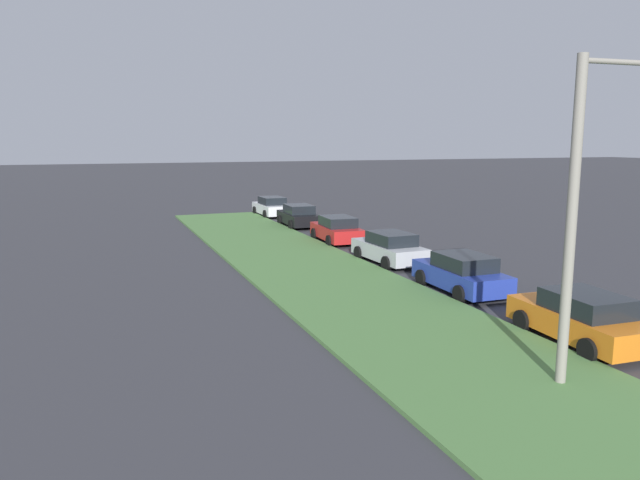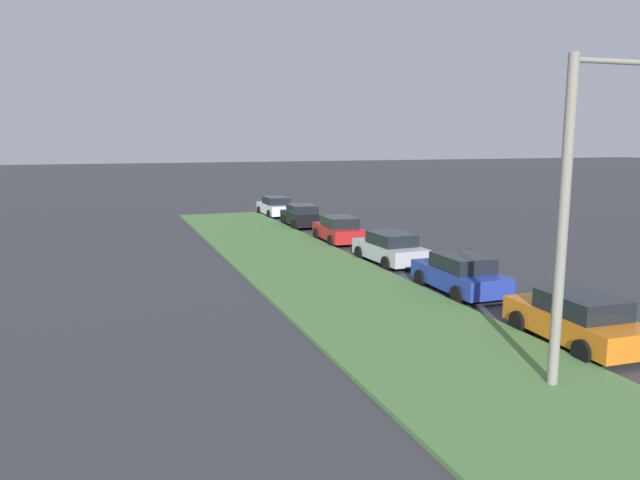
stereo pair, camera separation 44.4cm
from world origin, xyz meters
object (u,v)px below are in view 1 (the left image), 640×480
parked_car_blue (461,273)px  streetlight (586,198)px  parked_car_silver (390,248)px  parked_car_white (272,207)px  parked_car_black (298,216)px  parked_car_red (337,230)px  parked_car_orange (581,318)px

parked_car_blue → streetlight: bearing=164.0°
parked_car_silver → parked_car_white: bearing=-1.8°
parked_car_blue → streetlight: size_ratio=0.58×
parked_car_black → streetlight: streetlight is taller
parked_car_black → parked_car_silver: bearing=-177.6°
parked_car_black → streetlight: size_ratio=0.58×
parked_car_silver → streetlight: (-14.00, 2.51, 3.67)m
parked_car_black → parked_car_white: bearing=2.8°
streetlight → parked_car_blue: bearing=-17.1°
streetlight → parked_car_black: bearing=-5.2°
parked_car_black → parked_car_red: bearing=-177.7°
parked_car_silver → parked_car_black: (12.79, 0.07, 0.00)m
parked_car_orange → streetlight: 4.93m
parked_car_orange → parked_car_blue: same height
parked_car_orange → parked_car_white: bearing=2.9°
streetlight → parked_car_orange: bearing=-47.1°
parked_car_orange → parked_car_silver: 11.77m
parked_car_red → parked_car_black: same height
parked_car_silver → parked_car_blue: bearing=178.1°
parked_car_white → parked_car_orange: bearing=179.0°
parked_car_orange → parked_car_white: size_ratio=1.01×
parked_car_black → streetlight: 27.15m
parked_car_blue → parked_car_white: size_ratio=1.00×
parked_car_blue → parked_car_silver: bearing=1.5°
parked_car_black → parked_car_blue: bearing=-177.6°
parked_car_silver → parked_car_black: bearing=-1.9°
parked_car_blue → parked_car_red: bearing=1.5°
parked_car_orange → parked_car_red: same height
parked_car_white → streetlight: bearing=174.8°
parked_car_blue → parked_car_white: bearing=1.6°
parked_car_black → parked_car_orange: bearing=-178.0°
parked_car_blue → streetlight: (-8.28, 2.55, 3.67)m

